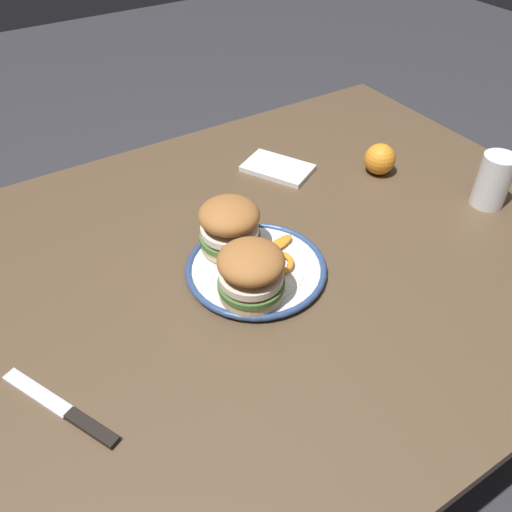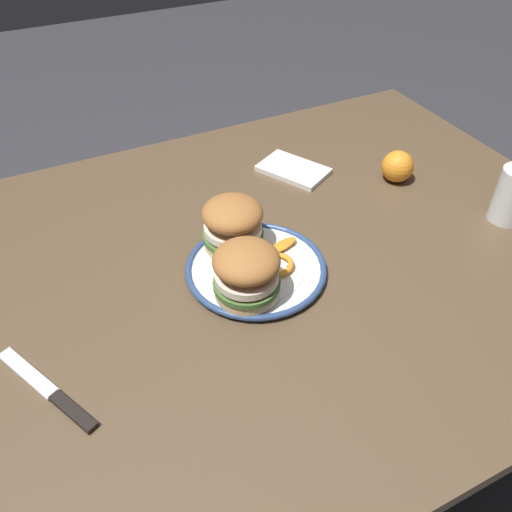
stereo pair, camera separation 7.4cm
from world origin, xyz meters
name	(u,v)px [view 1 (the left image)]	position (x,y,z in m)	size (l,w,h in m)	color
ground_plane	(254,449)	(0.00, 0.00, 0.00)	(8.00, 8.00, 0.00)	#333338
dining_table	(253,290)	(0.00, 0.00, 0.63)	(1.44, 1.03, 0.71)	brown
dinner_plate	(256,268)	(-0.01, -0.03, 0.72)	(0.26, 0.26, 0.02)	white
sandwich_half_left	(251,272)	(-0.06, -0.09, 0.78)	(0.14, 0.14, 0.10)	beige
sandwich_half_right	(229,225)	(-0.03, 0.04, 0.78)	(0.13, 0.13, 0.10)	beige
orange_peel_curled	(278,263)	(0.02, -0.05, 0.74)	(0.07, 0.07, 0.01)	orange
orange_peel_strip_long	(279,244)	(0.05, -0.01, 0.74)	(0.08, 0.04, 0.01)	orange
drinking_glass	(492,184)	(0.53, -0.11, 0.76)	(0.07, 0.07, 0.12)	white
whole_orange	(380,159)	(0.41, 0.11, 0.75)	(0.07, 0.07, 0.07)	orange
table_knife	(67,412)	(-0.40, -0.14, 0.72)	(0.11, 0.21, 0.01)	silver
folded_napkin	(278,168)	(0.22, 0.24, 0.72)	(0.16, 0.10, 0.01)	white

